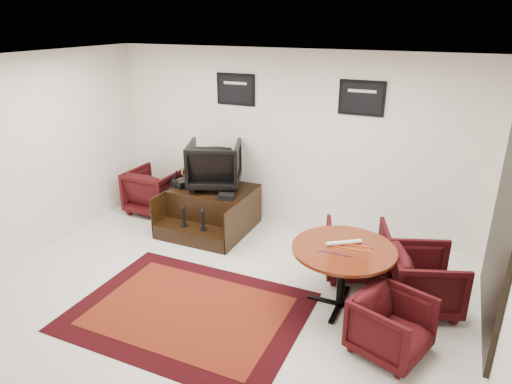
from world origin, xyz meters
TOP-DOWN VIEW (x-y plane):
  - ground at (0.00, 0.00)m, footprint 6.00×6.00m
  - room_shell at (0.41, 0.12)m, footprint 6.02×5.02m
  - area_rug at (-0.16, -0.32)m, footprint 2.64×1.98m
  - shine_podium at (-1.03, 1.81)m, footprint 1.28×1.32m
  - shine_chair at (-1.03, 1.94)m, footprint 1.02×1.00m
  - shoes_pair at (-1.52, 1.77)m, footprint 0.31×0.35m
  - polish_kit at (-0.62, 1.55)m, footprint 0.27×0.22m
  - umbrella_black at (-1.80, 1.70)m, footprint 0.31×0.11m
  - umbrella_hooked at (-1.80, 1.80)m, footprint 0.34×0.13m
  - armchair_side at (-2.26, 1.98)m, footprint 0.84×0.79m
  - meeting_table at (1.42, 0.53)m, footprint 1.19×1.19m
  - table_chair_back at (1.42, 1.31)m, footprint 0.95×0.92m
  - table_chair_window at (2.31, 0.89)m, footprint 0.96×0.99m
  - table_chair_corner at (2.08, -0.06)m, footprint 0.84×0.86m
  - paper_roll at (1.40, 0.60)m, footprint 0.37×0.28m
  - table_clutter at (1.48, 0.52)m, footprint 0.57×0.33m

SIDE VIEW (x-z plane):
  - ground at x=0.00m, z-range 0.00..0.00m
  - area_rug at x=-0.16m, z-range 0.00..0.01m
  - shine_podium at x=-1.03m, z-range -0.03..0.63m
  - table_chair_corner at x=2.08m, z-range 0.00..0.71m
  - table_chair_back at x=1.42m, z-range 0.00..0.79m
  - table_chair_window at x=2.31m, z-range 0.00..0.81m
  - umbrella_black at x=-1.80m, z-range 0.00..0.82m
  - armchair_side at x=-2.26m, z-range 0.00..0.85m
  - umbrella_hooked at x=-1.80m, z-range 0.00..0.93m
  - meeting_table at x=1.42m, z-range 0.30..1.07m
  - polish_kit at x=-0.62m, z-range 0.66..0.74m
  - shoes_pair at x=-1.52m, z-range 0.66..0.77m
  - table_clutter at x=1.48m, z-range 0.78..0.79m
  - paper_roll at x=1.40m, z-range 0.78..0.83m
  - shine_chair at x=-1.03m, z-range 0.66..1.49m
  - room_shell at x=0.41m, z-range 0.38..3.19m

